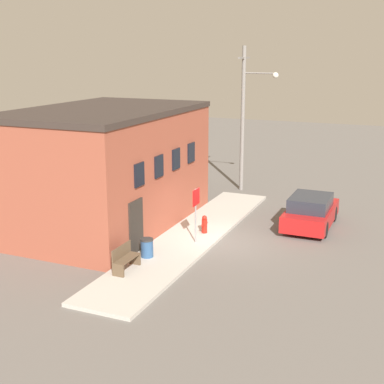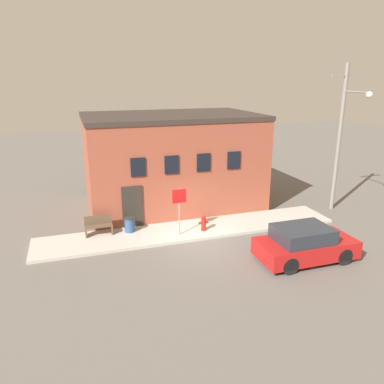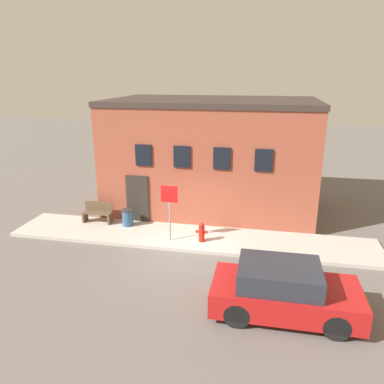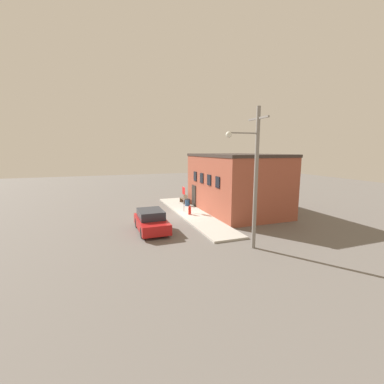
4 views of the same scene
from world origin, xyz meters
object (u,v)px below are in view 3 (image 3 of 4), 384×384
at_px(parked_car, 283,291).
at_px(fire_hydrant, 202,232).
at_px(stop_sign, 169,202).
at_px(bench, 98,213).
at_px(trash_bin, 128,217).

bearing_deg(parked_car, fire_hydrant, 127.17).
bearing_deg(stop_sign, bench, 161.53).
distance_m(trash_bin, parked_car, 8.01).
distance_m(fire_hydrant, stop_sign, 1.71).
height_order(bench, parked_car, parked_car).
bearing_deg(parked_car, bench, 147.38).
xyz_separation_m(stop_sign, trash_bin, (-2.16, 1.08, -1.20)).
relative_size(fire_hydrant, bench, 0.61).
distance_m(fire_hydrant, parked_car, 4.90).
relative_size(fire_hydrant, parked_car, 0.19).
height_order(stop_sign, bench, stop_sign).
relative_size(fire_hydrant, trash_bin, 1.08).
xyz_separation_m(bench, trash_bin, (1.43, -0.11, -0.06)).
bearing_deg(stop_sign, parked_car, -42.03).
relative_size(stop_sign, parked_car, 0.56).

